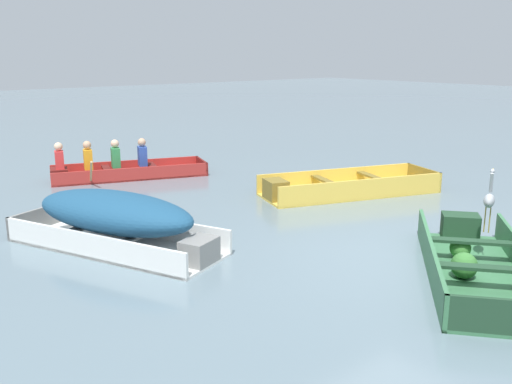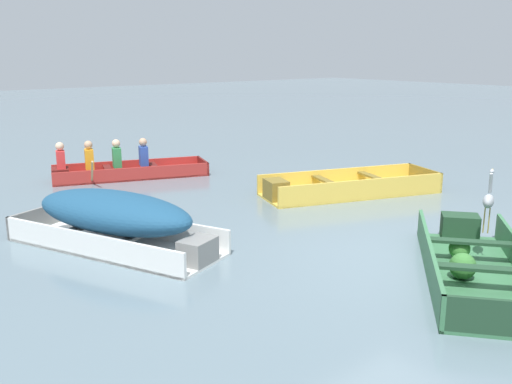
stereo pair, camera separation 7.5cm
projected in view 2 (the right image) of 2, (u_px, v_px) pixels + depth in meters
The scene contains 6 objects.
ground_plane at pixel (413, 256), 7.93m from camera, with size 80.00×80.00×0.00m, color slate.
dinghy_green_foreground at pixel (472, 262), 7.30m from camera, with size 3.26×2.99×0.41m.
skiff_white_near_moored at pixel (115, 217), 8.18m from camera, with size 2.27×3.45×0.83m.
skiff_yellow_mid_moored at pixel (343, 188), 11.32m from camera, with size 3.73×2.22×0.41m.
rowboat_red_with_crew at pixel (119, 168), 12.83m from camera, with size 3.54×2.37×0.88m.
heron_on_dinghy at pixel (489, 199), 7.52m from camera, with size 0.44×0.27×0.84m.
Camera 2 is at (-6.38, -4.49, 2.77)m, focal length 40.00 mm.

